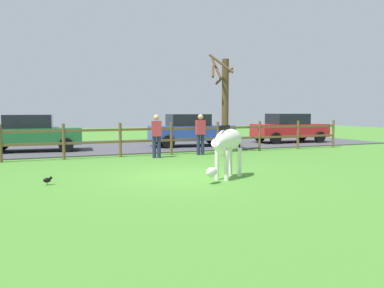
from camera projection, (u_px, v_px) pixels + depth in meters
The scene contains 11 objects.
ground_plane at pixel (182, 176), 10.97m from camera, with size 60.00×60.00×0.00m, color #47842D.
parking_asphalt at pixel (113, 146), 19.52m from camera, with size 28.00×7.40×0.05m, color #47474C.
paddock_fence at pixel (120, 138), 15.27m from camera, with size 20.91×0.11×1.32m.
bare_tree at pixel (224, 101), 17.07m from camera, with size 1.31×1.54×4.15m.
zebra at pixel (227, 144), 10.46m from camera, with size 1.64×1.33×1.41m.
crow_on_grass at pixel (48, 180), 9.60m from camera, with size 0.21×0.10×0.20m.
parked_car_green at pixel (32, 133), 16.97m from camera, with size 4.15×2.20×1.56m.
parked_car_blue at pixel (190, 130), 19.43m from camera, with size 4.15×2.20×1.56m.
parked_car_red at pixel (289, 128), 21.74m from camera, with size 4.11×2.11×1.56m.
visitor_left_of_tree at pixel (201, 132), 16.00m from camera, with size 0.37×0.24×1.64m.
visitor_right_of_tree at pixel (157, 134), 15.01m from camera, with size 0.39×0.27×1.64m.
Camera 1 is at (-3.92, -10.13, 1.80)m, focal length 37.27 mm.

